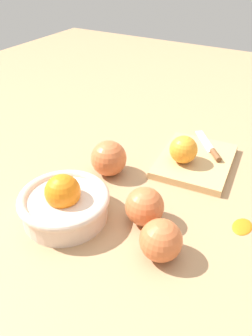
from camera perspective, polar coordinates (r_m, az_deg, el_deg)
ground_plane at (r=0.74m, az=8.57°, el=-3.77°), size 2.40×2.40×0.00m
bowl at (r=0.66m, az=-10.61°, el=-5.77°), size 0.18×0.18×0.10m
cutting_board at (r=0.83m, az=11.55°, el=1.31°), size 0.23×0.19×0.02m
orange_on_board at (r=0.79m, az=9.88°, el=3.15°), size 0.07×0.07×0.07m
knife at (r=0.86m, az=14.43°, el=3.22°), size 0.13×0.11×0.01m
apple_front_left at (r=0.58m, az=6.04°, el=-12.28°), size 0.07×0.07×0.07m
apple_back_center at (r=0.77m, az=-2.99°, el=1.68°), size 0.08×0.08×0.08m
apple_mid_left at (r=0.64m, az=3.22°, el=-6.63°), size 0.08×0.08×0.08m
citrus_peel at (r=0.69m, az=19.47°, el=-9.32°), size 0.06×0.04×0.01m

